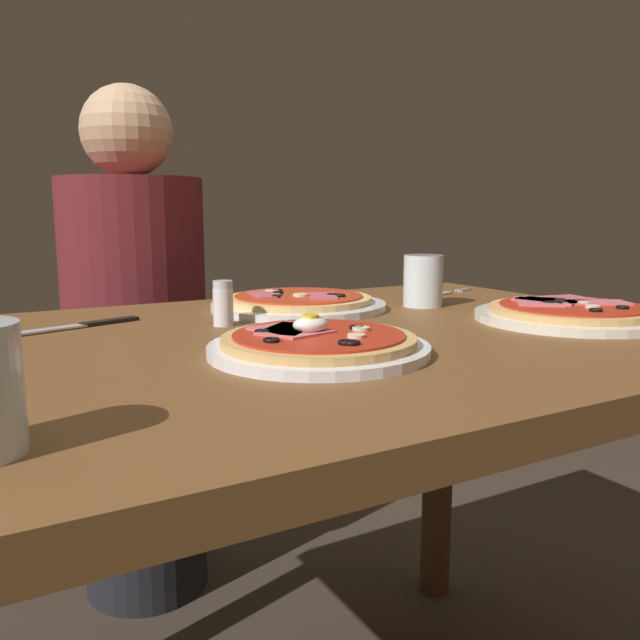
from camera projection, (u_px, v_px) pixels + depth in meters
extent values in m
cube|color=brown|center=(331.00, 346.00, 0.90)|extent=(1.11, 0.81, 0.04)
cylinder|color=#4A3018|center=(438.00, 453.00, 1.51)|extent=(0.07, 0.07, 0.70)
cylinder|color=white|center=(319.00, 349.00, 0.76)|extent=(0.26, 0.26, 0.01)
cylinder|color=tan|center=(319.00, 340.00, 0.76)|extent=(0.23, 0.23, 0.01)
cylinder|color=#B72D19|center=(319.00, 335.00, 0.76)|extent=(0.20, 0.20, 0.00)
torus|color=black|center=(271.00, 340.00, 0.71)|extent=(0.02, 0.02, 0.00)
torus|color=black|center=(346.00, 342.00, 0.70)|extent=(0.02, 0.02, 0.00)
torus|color=black|center=(262.00, 332.00, 0.76)|extent=(0.02, 0.02, 0.00)
torus|color=black|center=(357.00, 327.00, 0.79)|extent=(0.02, 0.02, 0.00)
torus|color=black|center=(352.00, 343.00, 0.70)|extent=(0.02, 0.02, 0.00)
cube|color=#D16B70|center=(290.00, 330.00, 0.78)|extent=(0.09, 0.10, 0.00)
cube|color=#D16B70|center=(288.00, 329.00, 0.78)|extent=(0.10, 0.09, 0.00)
cylinder|color=beige|center=(361.00, 329.00, 0.78)|extent=(0.02, 0.02, 0.00)
cylinder|color=beige|center=(356.00, 336.00, 0.74)|extent=(0.02, 0.02, 0.00)
ellipsoid|color=white|center=(311.00, 325.00, 0.76)|extent=(0.04, 0.03, 0.02)
cylinder|color=yellow|center=(310.00, 316.00, 0.76)|extent=(0.02, 0.02, 0.00)
cylinder|color=white|center=(299.00, 306.00, 1.11)|extent=(0.30, 0.30, 0.01)
cylinder|color=#DBB26B|center=(299.00, 299.00, 1.11)|extent=(0.25, 0.25, 0.01)
cylinder|color=red|center=(299.00, 296.00, 1.11)|extent=(0.22, 0.22, 0.00)
torus|color=black|center=(277.00, 296.00, 1.07)|extent=(0.02, 0.02, 0.00)
torus|color=black|center=(340.00, 296.00, 1.08)|extent=(0.02, 0.02, 0.00)
torus|color=black|center=(277.00, 291.00, 1.15)|extent=(0.02, 0.02, 0.00)
torus|color=black|center=(278.00, 293.00, 1.12)|extent=(0.02, 0.02, 0.00)
torus|color=black|center=(332.00, 295.00, 1.09)|extent=(0.02, 0.02, 0.00)
cube|color=#C65B66|center=(266.00, 294.00, 1.10)|extent=(0.06, 0.09, 0.00)
cube|color=#C65B66|center=(323.00, 296.00, 1.08)|extent=(0.08, 0.09, 0.00)
cylinder|color=beige|center=(301.00, 295.00, 1.09)|extent=(0.03, 0.03, 0.00)
cylinder|color=beige|center=(272.00, 291.00, 1.14)|extent=(0.02, 0.02, 0.00)
cylinder|color=silver|center=(571.00, 317.00, 1.00)|extent=(0.29, 0.29, 0.01)
cylinder|color=tan|center=(572.00, 310.00, 0.99)|extent=(0.25, 0.25, 0.01)
cylinder|color=#B72D19|center=(572.00, 306.00, 0.99)|extent=(0.22, 0.22, 0.00)
torus|color=black|center=(560.00, 300.00, 1.03)|extent=(0.02, 0.02, 0.00)
torus|color=black|center=(549.00, 303.00, 1.00)|extent=(0.02, 0.02, 0.00)
torus|color=black|center=(622.00, 307.00, 0.95)|extent=(0.02, 0.02, 0.00)
torus|color=black|center=(561.00, 302.00, 1.01)|extent=(0.02, 0.02, 0.00)
torus|color=black|center=(555.00, 303.00, 1.00)|extent=(0.02, 0.02, 0.00)
torus|color=black|center=(596.00, 310.00, 0.93)|extent=(0.02, 0.02, 0.00)
cube|color=#C65B66|center=(561.00, 299.00, 1.05)|extent=(0.10, 0.08, 0.00)
cube|color=#D16B70|center=(538.00, 302.00, 1.01)|extent=(0.11, 0.11, 0.00)
cube|color=#D16B70|center=(596.00, 302.00, 1.01)|extent=(0.11, 0.09, 0.00)
cube|color=#D16B70|center=(547.00, 301.00, 1.02)|extent=(0.07, 0.11, 0.00)
cylinder|color=beige|center=(593.00, 306.00, 0.96)|extent=(0.02, 0.02, 0.00)
cylinder|color=beige|center=(584.00, 303.00, 0.99)|extent=(0.02, 0.02, 0.00)
cylinder|color=silver|center=(423.00, 281.00, 1.14)|extent=(0.07, 0.07, 0.09)
cylinder|color=silver|center=(423.00, 291.00, 1.14)|extent=(0.06, 0.06, 0.05)
cube|color=silver|center=(440.00, 294.00, 1.29)|extent=(0.08, 0.04, 0.00)
cube|color=silver|center=(467.00, 290.00, 1.35)|extent=(0.04, 0.02, 0.00)
cube|color=silver|center=(465.00, 290.00, 1.36)|extent=(0.04, 0.02, 0.00)
cube|color=silver|center=(463.00, 290.00, 1.36)|extent=(0.04, 0.02, 0.00)
cube|color=silver|center=(461.00, 290.00, 1.36)|extent=(0.04, 0.02, 0.00)
cube|color=silver|center=(47.00, 330.00, 0.90)|extent=(0.11, 0.05, 0.00)
cube|color=black|center=(109.00, 322.00, 0.97)|extent=(0.09, 0.04, 0.01)
cylinder|color=white|center=(223.00, 307.00, 0.95)|extent=(0.03, 0.03, 0.05)
cylinder|color=silver|center=(223.00, 285.00, 0.94)|extent=(0.03, 0.03, 0.01)
cylinder|color=black|center=(144.00, 495.00, 1.56)|extent=(0.29, 0.29, 0.46)
cylinder|color=maroon|center=(135.00, 294.00, 1.47)|extent=(0.32, 0.32, 0.52)
sphere|color=tan|center=(127.00, 131.00, 1.41)|extent=(0.20, 0.20, 0.20)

